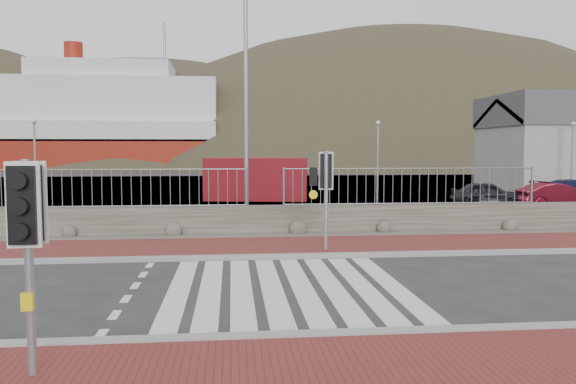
{
  "coord_description": "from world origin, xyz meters",
  "views": [
    {
      "loc": [
        -1.07,
        -10.78,
        2.72
      ],
      "look_at": [
        0.32,
        3.0,
        1.67
      ],
      "focal_mm": 35.0,
      "sensor_mm": 36.0,
      "label": 1
    }
  ],
  "objects": [
    {
      "name": "car_a",
      "position": [
        11.23,
        15.08,
        0.59
      ],
      "size": [
        3.68,
        2.15,
        1.18
      ],
      "primitive_type": "imported",
      "rotation": [
        0.0,
        0.0,
        1.34
      ],
      "color": "black",
      "rests_on": "ground"
    },
    {
      "name": "water",
      "position": [
        0.0,
        62.9,
        0.0
      ],
      "size": [
        220.0,
        50.0,
        0.05
      ],
      "primitive_type": "cube",
      "color": "#3F4C54",
      "rests_on": "ground"
    },
    {
      "name": "kerb_far",
      "position": [
        0.0,
        3.0,
        0.05
      ],
      "size": [
        40.0,
        0.25,
        0.12
      ],
      "primitive_type": "cube",
      "color": "gray",
      "rests_on": "ground"
    },
    {
      "name": "traffic_signal_far",
      "position": [
        1.37,
        3.77,
        1.94
      ],
      "size": [
        0.65,
        0.28,
        2.68
      ],
      "rotation": [
        0.0,
        0.0,
        3.0
      ],
      "color": "gray",
      "rests_on": "ground"
    },
    {
      "name": "sidewalk_far",
      "position": [
        0.0,
        4.5,
        0.04
      ],
      "size": [
        40.0,
        3.0,
        0.08
      ],
      "primitive_type": "cube",
      "color": "maroon",
      "rests_on": "ground"
    },
    {
      "name": "gravel_strip",
      "position": [
        0.0,
        6.5,
        0.03
      ],
      "size": [
        40.0,
        1.5,
        0.06
      ],
      "primitive_type": "cube",
      "color": "#59544C",
      "rests_on": "ground"
    },
    {
      "name": "kerb_near",
      "position": [
        0.0,
        -3.0,
        0.05
      ],
      "size": [
        40.0,
        0.25,
        0.12
      ],
      "primitive_type": "cube",
      "color": "gray",
      "rests_on": "ground"
    },
    {
      "name": "zebra_crossing",
      "position": [
        -0.0,
        0.0,
        0.01
      ],
      "size": [
        4.62,
        5.6,
        0.01
      ],
      "color": "silver",
      "rests_on": "ground"
    },
    {
      "name": "hills_backdrop",
      "position": [
        6.74,
        87.9,
        -23.05
      ],
      "size": [
        254.0,
        90.0,
        100.0
      ],
      "color": "#2F331E",
      "rests_on": "ground"
    },
    {
      "name": "stone_wall",
      "position": [
        0.0,
        7.3,
        0.45
      ],
      "size": [
        40.0,
        0.6,
        0.9
      ],
      "primitive_type": "cube",
      "color": "#4A463D",
      "rests_on": "ground"
    },
    {
      "name": "traffic_signal_near",
      "position": [
        -3.42,
        -4.09,
        1.88
      ],
      "size": [
        0.38,
        0.24,
        2.61
      ],
      "rotation": [
        0.0,
        0.0,
        0.05
      ],
      "color": "gray",
      "rests_on": "ground"
    },
    {
      "name": "shipping_container",
      "position": [
        0.28,
        19.57,
        1.13
      ],
      "size": [
        5.72,
        3.05,
        2.27
      ],
      "primitive_type": "cube",
      "rotation": [
        0.0,
        0.0,
        -0.15
      ],
      "color": "maroon",
      "rests_on": "ground"
    },
    {
      "name": "car_b",
      "position": [
        14.03,
        13.93,
        0.59
      ],
      "size": [
        3.58,
        1.31,
        1.17
      ],
      "primitive_type": "imported",
      "rotation": [
        0.0,
        0.0,
        1.55
      ],
      "color": "#570C19",
      "rests_on": "ground"
    },
    {
      "name": "quay",
      "position": [
        0.0,
        27.9,
        0.0
      ],
      "size": [
        120.0,
        40.0,
        0.5
      ],
      "primitive_type": "cube",
      "color": "#4C4C4F",
      "rests_on": "ground"
    },
    {
      "name": "streetlight",
      "position": [
        -0.44,
        8.07,
        4.55
      ],
      "size": [
        1.69,
        0.59,
        8.08
      ],
      "rotation": [
        0.0,
        0.0,
        -0.25
      ],
      "color": "gray",
      "rests_on": "ground"
    },
    {
      "name": "ferry",
      "position": [
        -24.65,
        67.9,
        5.36
      ],
      "size": [
        50.0,
        16.0,
        20.0
      ],
      "color": "maroon",
      "rests_on": "ground"
    },
    {
      "name": "ground",
      "position": [
        0.0,
        0.0,
        0.0
      ],
      "size": [
        220.0,
        220.0,
        0.0
      ],
      "primitive_type": "plane",
      "color": "#28282B",
      "rests_on": "ground"
    },
    {
      "name": "railing",
      "position": [
        0.0,
        7.15,
        1.82
      ],
      "size": [
        18.07,
        0.07,
        1.22
      ],
      "color": "gray",
      "rests_on": "stone_wall"
    }
  ]
}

